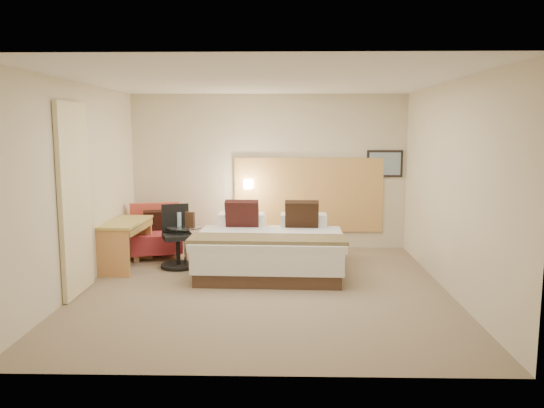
{
  "coord_description": "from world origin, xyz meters",
  "views": [
    {
      "loc": [
        0.26,
        -6.78,
        2.1
      ],
      "look_at": [
        0.1,
        0.65,
        1.04
      ],
      "focal_mm": 35.0,
      "sensor_mm": 36.0,
      "label": 1
    }
  ],
  "objects_px": {
    "lounge_chair": "(156,236)",
    "desk": "(127,231)",
    "desk_chair": "(177,242)",
    "bed": "(271,248)",
    "side_table": "(185,244)"
  },
  "relations": [
    {
      "from": "side_table",
      "to": "desk_chair",
      "type": "relative_size",
      "value": 0.73
    },
    {
      "from": "side_table",
      "to": "desk_chair",
      "type": "bearing_deg",
      "value": -137.16
    },
    {
      "from": "desk_chair",
      "to": "bed",
      "type": "bearing_deg",
      "value": -5.85
    },
    {
      "from": "side_table",
      "to": "desk",
      "type": "distance_m",
      "value": 0.9
    },
    {
      "from": "desk_chair",
      "to": "lounge_chair",
      "type": "bearing_deg",
      "value": 125.89
    },
    {
      "from": "bed",
      "to": "lounge_chair",
      "type": "relative_size",
      "value": 2.22
    },
    {
      "from": "desk",
      "to": "desk_chair",
      "type": "bearing_deg",
      "value": 4.91
    },
    {
      "from": "lounge_chair",
      "to": "desk_chair",
      "type": "bearing_deg",
      "value": -54.11
    },
    {
      "from": "lounge_chair",
      "to": "bed",
      "type": "bearing_deg",
      "value": -23.38
    },
    {
      "from": "lounge_chair",
      "to": "desk",
      "type": "bearing_deg",
      "value": -108.83
    },
    {
      "from": "bed",
      "to": "side_table",
      "type": "bearing_deg",
      "value": 169.88
    },
    {
      "from": "side_table",
      "to": "desk",
      "type": "bearing_deg",
      "value": -169.62
    },
    {
      "from": "lounge_chair",
      "to": "desk_chair",
      "type": "distance_m",
      "value": 0.85
    },
    {
      "from": "lounge_chair",
      "to": "desk_chair",
      "type": "xyz_separation_m",
      "value": [
        0.5,
        -0.69,
        0.05
      ]
    },
    {
      "from": "lounge_chair",
      "to": "desk",
      "type": "xyz_separation_m",
      "value": [
        -0.26,
        -0.75,
        0.23
      ]
    }
  ]
}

